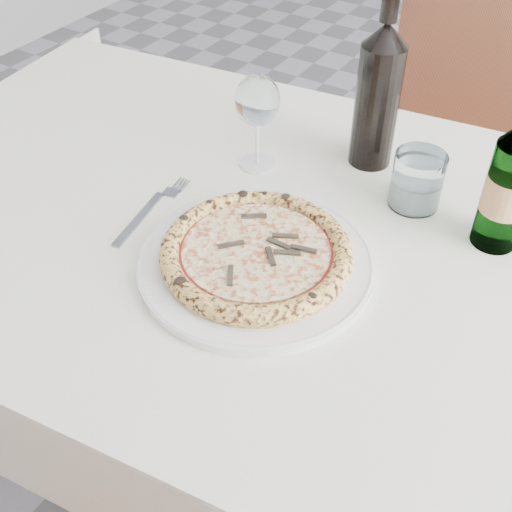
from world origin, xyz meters
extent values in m
cube|color=gray|center=(0.00, 0.00, -0.01)|extent=(5.00, 6.00, 0.02)
cube|color=brown|center=(-0.13, -0.18, 0.73)|extent=(1.58, 1.01, 0.04)
cube|color=white|center=(-0.13, -0.18, 0.75)|extent=(1.65, 1.08, 0.01)
cube|color=white|center=(-0.13, 0.28, 0.64)|extent=(1.56, 0.01, 0.22)
cube|color=white|center=(-0.13, -0.64, 0.64)|extent=(1.56, 0.01, 0.22)
cylinder|color=brown|center=(-0.82, 0.19, 0.35)|extent=(0.06, 0.06, 0.71)
cube|color=brown|center=(-0.12, 0.53, 0.45)|extent=(0.53, 0.53, 0.04)
cube|color=brown|center=(-0.09, 0.73, 0.70)|extent=(0.47, 0.11, 0.46)
cylinder|color=brown|center=(0.11, 0.69, 0.21)|extent=(0.04, 0.04, 0.43)
cylinder|color=brown|center=(0.04, 0.30, 0.21)|extent=(0.04, 0.04, 0.43)
cylinder|color=brown|center=(-0.29, 0.75, 0.21)|extent=(0.04, 0.04, 0.43)
cylinder|color=brown|center=(-0.35, 0.36, 0.21)|extent=(0.04, 0.04, 0.43)
cylinder|color=white|center=(-0.13, -0.28, 0.76)|extent=(0.35, 0.35, 0.01)
torus|color=white|center=(-0.13, -0.28, 0.77)|extent=(0.35, 0.35, 0.01)
cylinder|color=#E7B657|center=(-0.13, -0.28, 0.78)|extent=(0.28, 0.28, 0.01)
torus|color=#DFAE55|center=(-0.13, -0.28, 0.78)|extent=(0.29, 0.29, 0.03)
cylinder|color=#B41F13|center=(-0.13, -0.28, 0.78)|extent=(0.24, 0.24, 0.00)
cylinder|color=beige|center=(-0.13, -0.28, 0.79)|extent=(0.22, 0.22, 0.00)
cube|color=#413728|center=(-0.10, -0.28, 0.79)|extent=(0.04, 0.01, 0.00)
cube|color=#413728|center=(-0.10, -0.25, 0.79)|extent=(0.03, 0.03, 0.00)
cube|color=#413728|center=(-0.13, -0.22, 0.79)|extent=(0.01, 0.04, 0.00)
cube|color=#413728|center=(-0.15, -0.26, 0.79)|extent=(0.03, 0.03, 0.00)
cube|color=#413728|center=(-0.18, -0.28, 0.79)|extent=(0.04, 0.01, 0.00)
cube|color=#413728|center=(-0.17, -0.33, 0.79)|extent=(0.03, 0.03, 0.00)
cube|color=#413728|center=(-0.13, -0.32, 0.79)|extent=(0.01, 0.04, 0.00)
cube|color=#413728|center=(-0.09, -0.32, 0.79)|extent=(0.03, 0.03, 0.00)
cube|color=gray|center=(-0.35, -0.29, 0.76)|extent=(0.04, 0.15, 0.00)
cube|color=gray|center=(-0.35, -0.20, 0.76)|extent=(0.03, 0.03, 0.00)
cylinder|color=gray|center=(-0.36, -0.17, 0.76)|extent=(0.00, 0.04, 0.00)
cylinder|color=gray|center=(-0.35, -0.17, 0.76)|extent=(0.00, 0.04, 0.00)
cylinder|color=gray|center=(-0.34, -0.17, 0.76)|extent=(0.00, 0.04, 0.00)
cylinder|color=gray|center=(-0.34, -0.17, 0.76)|extent=(0.00, 0.04, 0.00)
cylinder|color=silver|center=(-0.27, -0.05, 0.76)|extent=(0.07, 0.07, 0.00)
cylinder|color=silver|center=(-0.27, -0.05, 0.80)|extent=(0.01, 0.01, 0.09)
ellipsoid|color=white|center=(-0.27, -0.05, 0.88)|extent=(0.08, 0.08, 0.09)
cylinder|color=white|center=(0.01, -0.01, 0.80)|extent=(0.08, 0.08, 0.09)
cylinder|color=silver|center=(0.01, -0.01, 0.78)|extent=(0.08, 0.08, 0.05)
cylinder|color=#265627|center=(0.16, -0.03, 0.84)|extent=(0.07, 0.07, 0.17)
cylinder|color=#E6D272|center=(0.16, -0.03, 0.85)|extent=(0.07, 0.07, 0.06)
cylinder|color=black|center=(-0.10, 0.07, 0.87)|extent=(0.08, 0.08, 0.22)
cone|color=black|center=(-0.10, 0.07, 0.99)|extent=(0.08, 0.08, 0.04)
cylinder|color=black|center=(-0.10, 0.07, 1.04)|extent=(0.03, 0.03, 0.05)
camera|label=1|loc=(0.25, -0.88, 1.41)|focal=45.00mm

